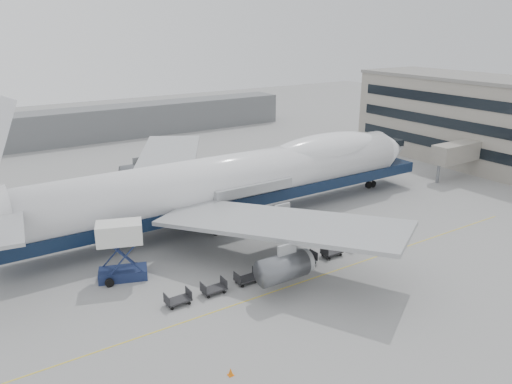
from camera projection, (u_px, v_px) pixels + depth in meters
ground at (288, 253)px, 55.89m from camera, size 260.00×260.00×0.00m
apron_line at (323, 275)px, 51.12m from camera, size 60.00×0.15×0.01m
hangar at (52, 129)px, 105.12m from camera, size 110.00×8.00×7.00m
airliner at (237, 178)px, 63.94m from camera, size 67.00×55.30×19.98m
catering_truck at (121, 247)px, 49.34m from camera, size 5.24×4.34×6.05m
traffic_cone at (231, 372)px, 36.41m from camera, size 0.42×0.42×0.61m
dolly_0 at (178, 299)px, 45.52m from camera, size 2.30×1.35×1.30m
dolly_1 at (214, 288)px, 47.44m from camera, size 2.30×1.35×1.30m
dolly_2 at (247, 278)px, 49.37m from camera, size 2.30×1.35×1.30m
dolly_3 at (277, 269)px, 51.29m from camera, size 2.30×1.35×1.30m
dolly_4 at (306, 260)px, 53.22m from camera, size 2.30×1.35×1.30m
dolly_5 at (332, 251)px, 55.14m from camera, size 2.30×1.35×1.30m
dolly_6 at (356, 244)px, 57.06m from camera, size 2.30×1.35×1.30m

